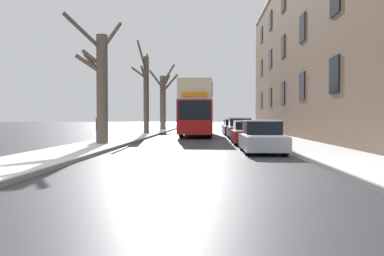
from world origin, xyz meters
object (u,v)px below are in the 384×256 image
object	(u,v)px
parked_car_1	(248,133)
parked_car_4	(230,127)
double_decker_bus	(197,107)
parked_car_3	(234,128)
bare_tree_left_0	(101,82)
bare_tree_left_1	(146,91)
parked_car_2	(240,129)
pedestrian_left_sidewalk	(99,128)
bare_tree_left_2	(163,99)
oncoming_van	(192,120)
parked_car_0	(262,138)

from	to	relation	value
parked_car_1	parked_car_4	world-z (taller)	parked_car_4
double_decker_bus	parked_car_3	xyz separation A→B (m)	(3.29, 1.80, -1.80)
bare_tree_left_0	bare_tree_left_1	xyz separation A→B (m)	(0.05, 13.84, 0.55)
double_decker_bus	parked_car_2	distance (m)	5.77
parked_car_1	pedestrian_left_sidewalk	world-z (taller)	pedestrian_left_sidewalk
double_decker_bus	parked_car_2	world-z (taller)	double_decker_bus
parked_car_2	bare_tree_left_0	bearing A→B (deg)	-134.67
parked_car_3	bare_tree_left_2	bearing A→B (deg)	122.75
bare_tree_left_1	parked_car_2	bearing A→B (deg)	-35.99
bare_tree_left_2	pedestrian_left_sidewalk	distance (m)	25.50
bare_tree_left_1	parked_car_3	xyz separation A→B (m)	(7.94, 0.44, -3.28)
parked_car_1	pedestrian_left_sidewalk	bearing A→B (deg)	-173.60
parked_car_2	parked_car_3	size ratio (longest dim) A/B	0.93
bare_tree_left_0	parked_car_2	size ratio (longest dim) A/B	1.72
bare_tree_left_0	bare_tree_left_1	size ratio (longest dim) A/B	0.89
double_decker_bus	pedestrian_left_sidewalk	distance (m)	12.46
bare_tree_left_2	oncoming_van	world-z (taller)	bare_tree_left_2
bare_tree_left_1	oncoming_van	bearing A→B (deg)	80.55
bare_tree_left_0	parked_car_0	xyz separation A→B (m)	(7.98, -3.40, -2.74)
bare_tree_left_1	bare_tree_left_0	bearing A→B (deg)	-90.20
parked_car_3	pedestrian_left_sidewalk	world-z (taller)	pedestrian_left_sidewalk
parked_car_2	parked_car_3	distance (m)	6.20
double_decker_bus	parked_car_3	size ratio (longest dim) A/B	2.58
pedestrian_left_sidewalk	bare_tree_left_1	bearing A→B (deg)	-108.26
parked_car_3	oncoming_van	distance (m)	19.87
bare_tree_left_1	double_decker_bus	xyz separation A→B (m)	(4.65, -1.36, -1.47)
double_decker_bus	parked_car_4	world-z (taller)	double_decker_bus
parked_car_1	parked_car_2	bearing A→B (deg)	90.00
bare_tree_left_2	parked_car_1	bearing A→B (deg)	-72.03
parked_car_3	parked_car_4	xyz separation A→B (m)	(0.00, 5.67, -0.03)
double_decker_bus	parked_car_0	xyz separation A→B (m)	(3.29, -15.89, -1.82)
bare_tree_left_2	parked_car_2	bearing A→B (deg)	-66.85
parked_car_4	pedestrian_left_sidewalk	bearing A→B (deg)	-114.35
parked_car_4	oncoming_van	distance (m)	14.43
bare_tree_left_1	parked_car_4	distance (m)	10.54
parked_car_1	parked_car_4	size ratio (longest dim) A/B	1.05
parked_car_2	bare_tree_left_1	bearing A→B (deg)	144.01
oncoming_van	bare_tree_left_1	bearing A→B (deg)	-99.45
bare_tree_left_0	bare_tree_left_1	world-z (taller)	bare_tree_left_1
parked_car_1	double_decker_bus	bearing A→B (deg)	107.74
double_decker_bus	oncoming_van	size ratio (longest dim) A/B	2.06
bare_tree_left_0	pedestrian_left_sidewalk	xyz separation A→B (m)	(-0.48, 1.25, -2.44)
parked_car_0	pedestrian_left_sidewalk	size ratio (longest dim) A/B	2.27
parked_car_4	pedestrian_left_sidewalk	distance (m)	20.53
bare_tree_left_2	parked_car_2	distance (m)	20.36
bare_tree_left_2	double_decker_bus	world-z (taller)	bare_tree_left_2
parked_car_0	pedestrian_left_sidewalk	world-z (taller)	pedestrian_left_sidewalk
bare_tree_left_1	bare_tree_left_2	xyz separation A→B (m)	(0.03, 12.72, -0.03)
parked_car_1	bare_tree_left_1	bearing A→B (deg)	124.27
parked_car_1	parked_car_4	distance (m)	17.75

